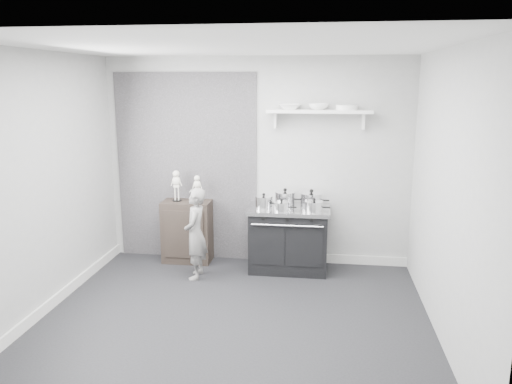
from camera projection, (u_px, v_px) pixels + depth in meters
ground at (233, 320)px, 5.11m from camera, size 4.00×4.00×0.00m
room_shell at (225, 159)px, 4.91m from camera, size 4.02×3.62×2.71m
wall_shelf at (319, 112)px, 6.19m from camera, size 1.30×0.26×0.24m
stove at (289, 238)px, 6.38m from camera, size 1.03×0.64×0.83m
side_cabinet at (187, 231)px, 6.69m from camera, size 0.64×0.37×0.83m
child at (196, 234)px, 6.09m from camera, size 0.29×0.43×1.13m
pot_front_left at (264, 202)px, 6.22m from camera, size 0.31×0.22×0.20m
pot_back_left at (285, 198)px, 6.40m from camera, size 0.35×0.27×0.22m
pot_back_right at (311, 199)px, 6.36m from camera, size 0.37×0.29×0.22m
pot_front_right at (314, 206)px, 6.08m from camera, size 0.31×0.22×0.17m
pot_front_center at (281, 206)px, 6.11m from camera, size 0.29×0.20×0.15m
skeleton_full at (176, 183)px, 6.57m from camera, size 0.13×0.09×0.47m
skeleton_torso at (197, 187)px, 6.54m from camera, size 0.11×0.07×0.40m
bowl_large at (290, 107)px, 6.21m from camera, size 0.28×0.28×0.07m
bowl_small at (318, 107)px, 6.16m from camera, size 0.24×0.24×0.08m
plate_stack at (347, 107)px, 6.12m from camera, size 0.27×0.27×0.06m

